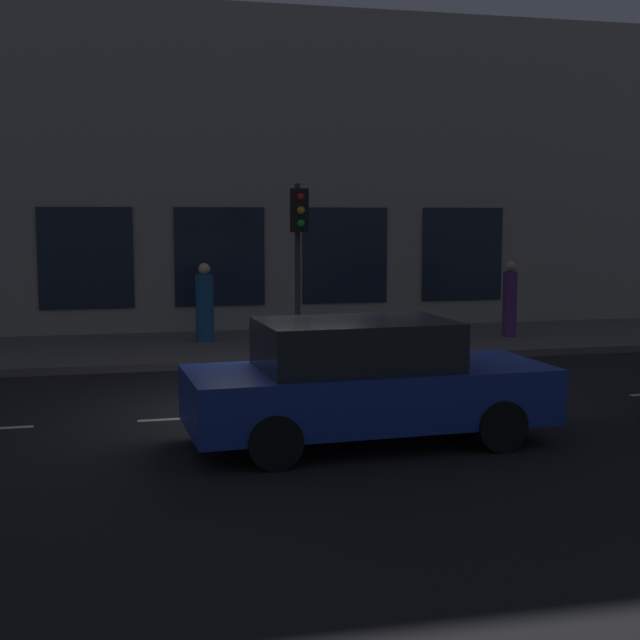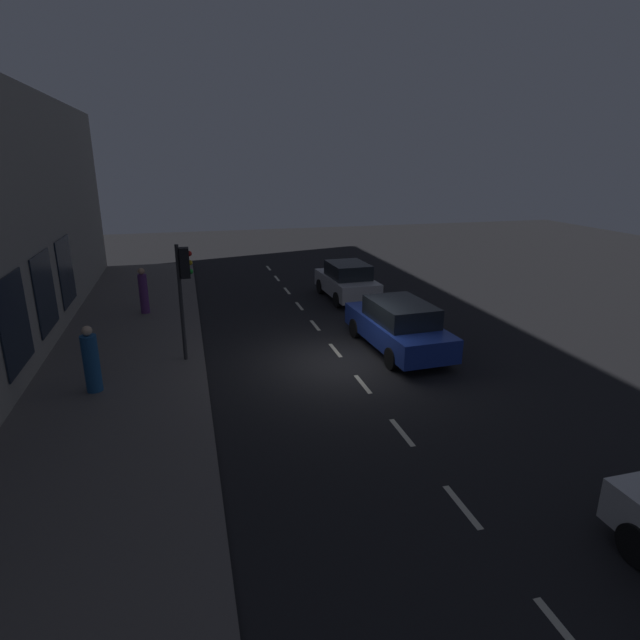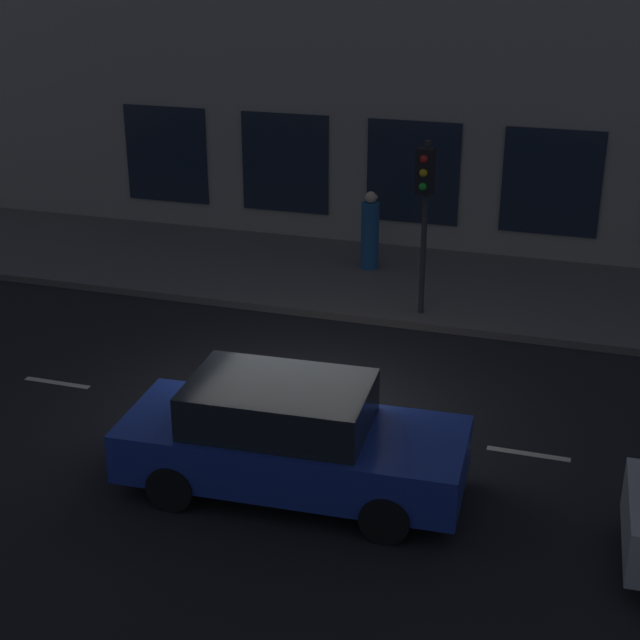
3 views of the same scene
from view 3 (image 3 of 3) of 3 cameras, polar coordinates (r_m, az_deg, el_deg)
The scene contains 7 objects.
ground_plane at distance 14.83m, azimuth -1.58°, elevation -5.95°, with size 60.00×60.00×0.00m, color black.
sidewalk at distance 20.29m, azimuth 4.10°, elevation 2.34°, with size 4.50×32.00×0.15m.
building_facade at distance 21.77m, azimuth 6.00°, elevation 14.08°, with size 0.65×32.00×7.82m.
lane_centre_line at distance 14.57m, azimuth 2.17°, elevation -6.49°, with size 0.12×27.20×0.01m.
traffic_light at distance 17.59m, azimuth 6.31°, elevation 7.75°, with size 0.45×0.32×3.36m.
parked_car_0 at distance 12.71m, azimuth -1.86°, elevation -7.11°, with size 2.05×4.67×1.58m.
pedestrian_1 at distance 20.62m, azimuth 3.03°, elevation 5.24°, with size 0.53×0.53×1.71m.
Camera 3 is at (-12.31, -4.25, 7.10)m, focal length 53.19 mm.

